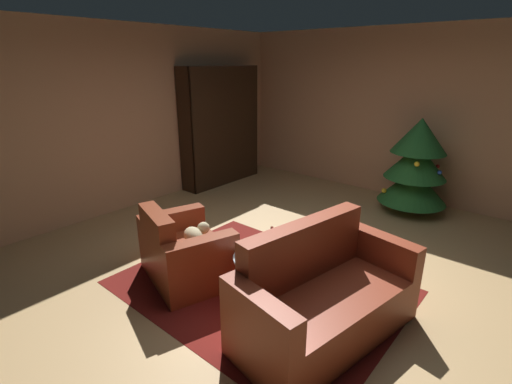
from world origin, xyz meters
name	(u,v)px	position (x,y,z in m)	size (l,w,h in m)	color
ground_plane	(291,270)	(0.00, 0.00, 0.00)	(7.62, 7.62, 0.00)	tan
wall_back	(409,116)	(0.00, 3.20, 1.37)	(6.28, 0.06, 2.73)	tan
wall_left	(124,120)	(-3.11, 0.00, 1.37)	(0.06, 6.47, 2.73)	tan
area_rug	(259,287)	(-0.05, -0.48, 0.00)	(2.72, 2.08, 0.01)	maroon
bookshelf_unit	(225,128)	(-2.86, 1.89, 1.01)	(0.36, 1.66, 2.12)	black
armchair_red	(184,253)	(-0.78, -0.85, 0.29)	(1.17, 1.01, 0.81)	maroon
couch_red	(323,299)	(0.77, -0.64, 0.32)	(1.03, 1.73, 0.94)	maroon
coffee_table	(266,261)	(0.10, -0.57, 0.40)	(0.63, 0.63, 0.45)	black
book_stack_on_table	(269,251)	(0.10, -0.53, 0.49)	(0.22, 0.19, 0.09)	#488C4F
bottle_on_table	(272,240)	(0.04, -0.41, 0.54)	(0.07, 0.07, 0.23)	#571D15
decorated_tree	(416,165)	(0.40, 2.59, 0.74)	(0.99, 0.99, 1.44)	brown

